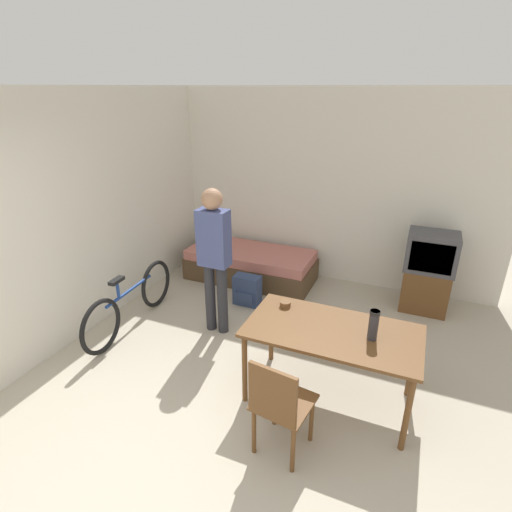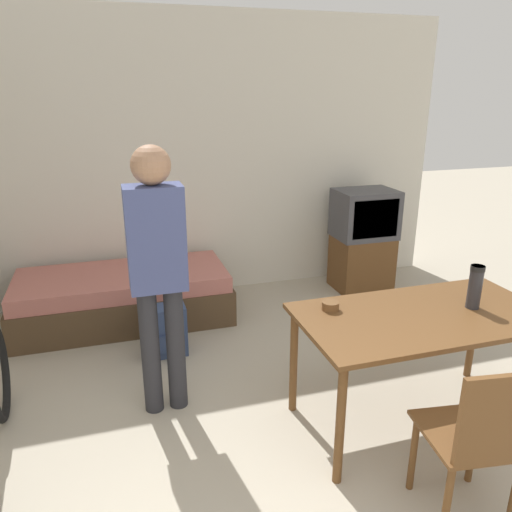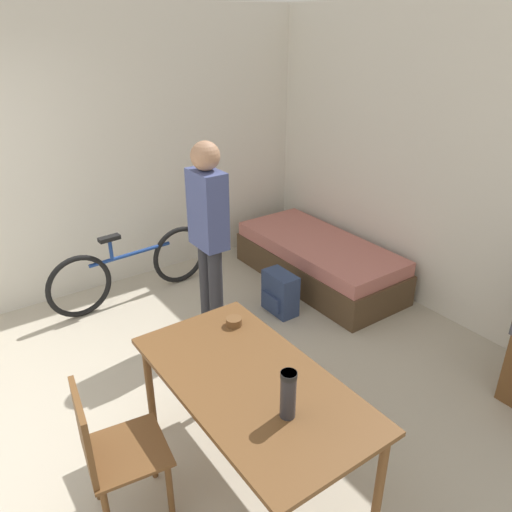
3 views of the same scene
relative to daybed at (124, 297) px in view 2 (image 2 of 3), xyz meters
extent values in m
cube|color=silver|center=(0.81, 0.53, 1.12)|extent=(5.07, 0.06, 2.70)
cube|color=#4C3823|center=(0.00, 0.00, -0.07)|extent=(1.87, 0.83, 0.32)
cube|color=#B76B60|center=(0.00, 0.00, 0.16)|extent=(1.82, 0.81, 0.14)
cube|color=brown|center=(2.42, 0.08, 0.05)|extent=(0.56, 0.45, 0.56)
cube|color=#424247|center=(2.42, 0.08, 0.58)|extent=(0.59, 0.45, 0.49)
cube|color=black|center=(2.42, -0.14, 0.58)|extent=(0.49, 0.01, 0.38)
cube|color=brown|center=(1.67, -2.02, 0.51)|extent=(1.50, 0.79, 0.03)
cylinder|color=brown|center=(0.98, -2.35, 0.13)|extent=(0.05, 0.05, 0.72)
cylinder|color=brown|center=(0.98, -1.69, 0.13)|extent=(0.05, 0.05, 0.72)
cylinder|color=brown|center=(2.36, -1.69, 0.13)|extent=(0.05, 0.05, 0.72)
cube|color=brown|center=(1.47, -2.70, 0.23)|extent=(0.47, 0.47, 0.02)
cube|color=brown|center=(1.44, -2.89, 0.45)|extent=(0.38, 0.08, 0.43)
cylinder|color=brown|center=(1.66, -2.56, 0.00)|extent=(0.04, 0.04, 0.44)
cylinder|color=brown|center=(1.33, -2.51, 0.00)|extent=(0.04, 0.04, 0.44)
cylinder|color=brown|center=(1.28, -2.84, 0.00)|extent=(0.04, 0.04, 0.44)
cylinder|color=#28282D|center=(0.11, -1.42, 0.20)|extent=(0.12, 0.12, 0.85)
cylinder|color=#28282D|center=(0.27, -1.42, 0.20)|extent=(0.12, 0.12, 0.85)
cube|color=#424C7F|center=(0.19, -1.42, 0.94)|extent=(0.34, 0.20, 0.64)
sphere|color=#A87A5B|center=(0.19, -1.42, 1.38)|extent=(0.23, 0.23, 0.23)
cylinder|color=#2D2D33|center=(2.00, -2.03, 0.66)|extent=(0.08, 0.08, 0.27)
cylinder|color=black|center=(2.00, -2.03, 0.78)|extent=(0.08, 0.08, 0.03)
cylinder|color=brown|center=(1.16, -1.80, 0.55)|extent=(0.10, 0.10, 0.05)
cube|color=navy|center=(0.26, -0.71, -0.02)|extent=(0.35, 0.19, 0.41)
cube|color=navy|center=(0.26, -0.83, -0.08)|extent=(0.25, 0.03, 0.14)
camera|label=1|loc=(2.20, -4.97, 2.46)|focal=28.00mm
camera|label=2|loc=(-0.07, -4.29, 1.79)|focal=35.00mm
camera|label=3|loc=(3.47, -3.26, 2.34)|focal=35.00mm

